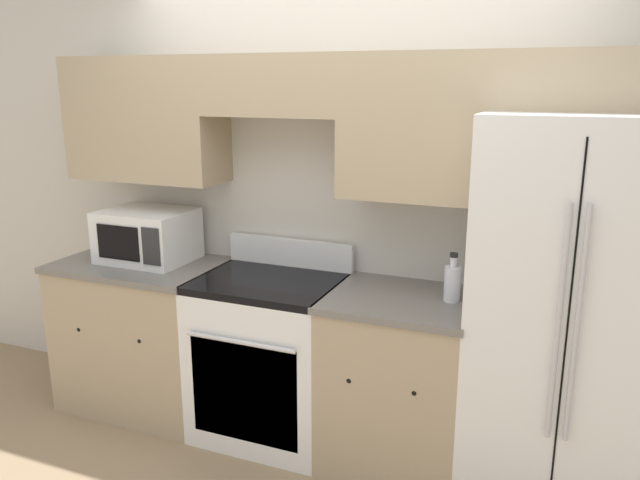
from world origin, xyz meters
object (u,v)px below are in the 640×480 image
Objects in this scene: microwave at (148,235)px; bottle at (452,282)px; oven_range at (270,357)px; refrigerator at (568,317)px.

bottle is at bearing -0.69° from microwave.
oven_range is 1.13m from bottle.
refrigerator is at bearing -0.60° from microwave.
bottle is (1.82, -0.02, -0.06)m from microwave.
refrigerator is 0.54m from bottle.
refrigerator is at bearing 1.43° from oven_range.
oven_range is 1.03m from microwave.
oven_range is 2.09× the size of microwave.
refrigerator reaches higher than bottle.
oven_range is 1.58m from refrigerator.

